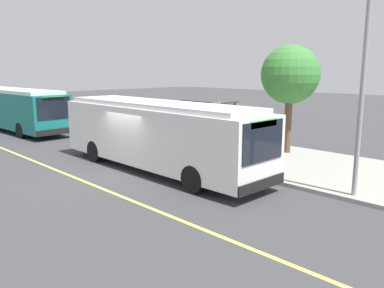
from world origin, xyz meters
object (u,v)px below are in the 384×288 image
at_px(transit_bus_second, 14,108).
at_px(pedestrian_commuter, 194,133).
at_px(transit_bus_main, 158,133).
at_px(route_sign_post, 216,123).
at_px(waiting_bench, 214,137).

distance_m(transit_bus_second, pedestrian_commuter, 15.18).
distance_m(transit_bus_main, transit_bus_second, 15.95).
relative_size(transit_bus_second, route_sign_post, 4.32).
relative_size(waiting_bench, pedestrian_commuter, 0.95).
bearing_deg(route_sign_post, waiting_bench, 133.72).
distance_m(waiting_bench, route_sign_post, 4.12).
bearing_deg(transit_bus_main, route_sign_post, 64.15).
relative_size(transit_bus_second, waiting_bench, 7.55).
height_order(transit_bus_second, pedestrian_commuter, transit_bus_second).
height_order(route_sign_post, pedestrian_commuter, route_sign_post).
distance_m(transit_bus_main, pedestrian_commuter, 3.63).
bearing_deg(route_sign_post, transit_bus_second, -171.36).
bearing_deg(transit_bus_second, transit_bus_main, 0.66).
height_order(transit_bus_second, waiting_bench, transit_bus_second).
bearing_deg(transit_bus_second, route_sign_post, 8.64).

